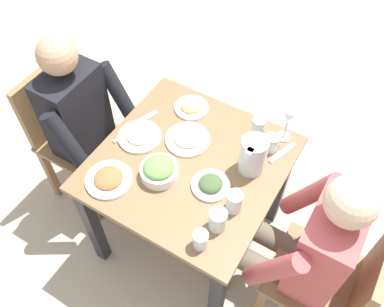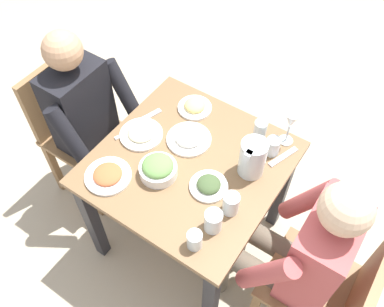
{
  "view_description": "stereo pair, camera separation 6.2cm",
  "coord_description": "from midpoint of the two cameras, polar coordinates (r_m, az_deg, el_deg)",
  "views": [
    {
      "loc": [
        -0.97,
        -0.6,
        2.3
      ],
      "look_at": [
        0.02,
        -0.0,
        0.79
      ],
      "focal_mm": 38.5,
      "sensor_mm": 36.0,
      "label": 1
    },
    {
      "loc": [
        -0.94,
        -0.65,
        2.3
      ],
      "look_at": [
        0.02,
        -0.0,
        0.79
      ],
      "focal_mm": 38.5,
      "sensor_mm": 36.0,
      "label": 2
    }
  ],
  "objects": [
    {
      "name": "water_glass_near_left",
      "position": [
        1.67,
        0.09,
        -11.89
      ],
      "size": [
        0.06,
        0.06,
        0.09
      ],
      "primitive_type": "cylinder",
      "color": "silver",
      "rests_on": "dining_table"
    },
    {
      "name": "fork_near",
      "position": [
        1.99,
        11.53,
        0.07
      ],
      "size": [
        0.17,
        0.08,
        0.01
      ],
      "primitive_type": "cube",
      "rotation": [
        0.0,
        0.0,
        -0.34
      ],
      "color": "silver",
      "rests_on": "dining_table"
    },
    {
      "name": "chair_far",
      "position": [
        2.47,
        -17.38,
        3.07
      ],
      "size": [
        0.4,
        0.4,
        0.9
      ],
      "color": "olive",
      "rests_on": "ground_plane"
    },
    {
      "name": "salad_bowl",
      "position": [
        1.85,
        -5.55,
        -2.29
      ],
      "size": [
        0.17,
        0.17,
        0.09
      ],
      "color": "white",
      "rests_on": "dining_table"
    },
    {
      "name": "ground_plane",
      "position": [
        2.57,
        -0.97,
        -11.16
      ],
      "size": [
        8.0,
        8.0,
        0.0
      ],
      "primitive_type": "plane",
      "color": "tan"
    },
    {
      "name": "plate_yoghurt",
      "position": [
        1.99,
        -1.51,
        2.17
      ],
      "size": [
        0.22,
        0.22,
        0.05
      ],
      "color": "white",
      "rests_on": "dining_table"
    },
    {
      "name": "plate_rice_curry",
      "position": [
        1.89,
        -12.4,
        -3.46
      ],
      "size": [
        0.21,
        0.21,
        0.04
      ],
      "color": "white",
      "rests_on": "dining_table"
    },
    {
      "name": "water_pitcher",
      "position": [
        1.84,
        7.49,
        -0.24
      ],
      "size": [
        0.16,
        0.12,
        0.19
      ],
      "color": "silver",
      "rests_on": "dining_table"
    },
    {
      "name": "dining_table",
      "position": [
        2.03,
        -1.2,
        -3.44
      ],
      "size": [
        0.85,
        0.85,
        0.75
      ],
      "color": "brown",
      "rests_on": "ground_plane"
    },
    {
      "name": "water_glass_center",
      "position": [
        1.96,
        10.09,
        1.44
      ],
      "size": [
        0.07,
        0.07,
        0.09
      ],
      "primitive_type": "cylinder",
      "color": "silver",
      "rests_on": "dining_table"
    },
    {
      "name": "plate_dolmas",
      "position": [
        1.83,
        1.62,
        -4.32
      ],
      "size": [
        0.17,
        0.17,
        0.05
      ],
      "color": "white",
      "rests_on": "dining_table"
    },
    {
      "name": "water_glass_by_pitcher",
      "position": [
        1.7,
        2.54,
        -9.2
      ],
      "size": [
        0.08,
        0.08,
        0.1
      ],
      "primitive_type": "cylinder",
      "color": "silver",
      "rests_on": "dining_table"
    },
    {
      "name": "diner_near",
      "position": [
        1.86,
        13.62,
        -12.24
      ],
      "size": [
        0.48,
        0.53,
        1.19
      ],
      "color": "#B24C4C",
      "rests_on": "ground_plane"
    },
    {
      "name": "fork_far",
      "position": [
        2.1,
        -7.56,
        4.72
      ],
      "size": [
        0.17,
        0.08,
        0.01
      ],
      "primitive_type": "cube",
      "rotation": [
        0.0,
        0.0,
        -0.33
      ],
      "color": "silver",
      "rests_on": "dining_table"
    },
    {
      "name": "water_glass_near_right",
      "position": [
        2.0,
        8.26,
        3.54
      ],
      "size": [
        0.06,
        0.06,
        0.11
      ],
      "primitive_type": "cylinder",
      "color": "silver",
      "rests_on": "dining_table"
    },
    {
      "name": "diner_far",
      "position": [
        2.25,
        -14.48,
        3.54
      ],
      "size": [
        0.48,
        0.53,
        1.19
      ],
      "color": "black",
      "rests_on": "ground_plane"
    },
    {
      "name": "water_glass_far_left",
      "position": [
        1.75,
        4.85,
        -6.7
      ],
      "size": [
        0.07,
        0.07,
        0.11
      ],
      "primitive_type": "cylinder",
      "color": "silver",
      "rests_on": "dining_table"
    },
    {
      "name": "wine_glass",
      "position": [
        1.95,
        12.38,
        4.9
      ],
      "size": [
        0.08,
        0.08,
        0.2
      ],
      "color": "silver",
      "rests_on": "dining_table"
    },
    {
      "name": "knife_near",
      "position": [
        2.05,
        -9.49,
        2.74
      ],
      "size": [
        0.18,
        0.09,
        0.01
      ],
      "primitive_type": "cube",
      "rotation": [
        0.0,
        0.0,
        -0.39
      ],
      "color": "silver",
      "rests_on": "dining_table"
    },
    {
      "name": "plate_fries",
      "position": [
        2.13,
        -0.94,
        6.55
      ],
      "size": [
        0.18,
        0.18,
        0.05
      ],
      "color": "white",
      "rests_on": "dining_table"
    },
    {
      "name": "plate_beans",
      "position": [
        2.02,
        -8.15,
        2.44
      ],
      "size": [
        0.21,
        0.21,
        0.04
      ],
      "color": "white",
      "rests_on": "dining_table"
    },
    {
      "name": "chair_near",
      "position": [
        2.0,
        18.38,
        -16.51
      ],
      "size": [
        0.4,
        0.4,
        0.9
      ],
      "color": "olive",
      "rests_on": "ground_plane"
    }
  ]
}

